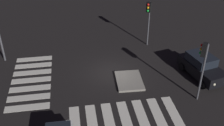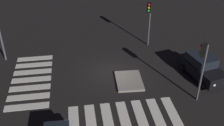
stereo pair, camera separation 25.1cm
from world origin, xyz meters
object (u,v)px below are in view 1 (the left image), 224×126
object	(u,v)px
traffic_island	(129,81)
traffic_light_north	(203,58)
car_black	(202,66)
traffic_light_west	(149,13)

from	to	relation	value
traffic_island	traffic_light_north	bearing A→B (deg)	56.73
car_black	traffic_light_north	distance (m)	4.11
traffic_light_north	traffic_light_west	xyz separation A→B (m)	(-8.84, -1.35, -0.08)
traffic_island	traffic_light_west	size ratio (longest dim) A/B	0.64
car_black	traffic_light_west	xyz separation A→B (m)	(-6.09, -2.98, 2.49)
traffic_island	traffic_light_north	world-z (taller)	traffic_light_north
traffic_light_west	traffic_light_north	bearing A→B (deg)	52.68
traffic_island	car_black	size ratio (longest dim) A/B	0.62
traffic_island	traffic_light_north	distance (m)	6.33
traffic_island	traffic_light_north	size ratio (longest dim) A/B	0.62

